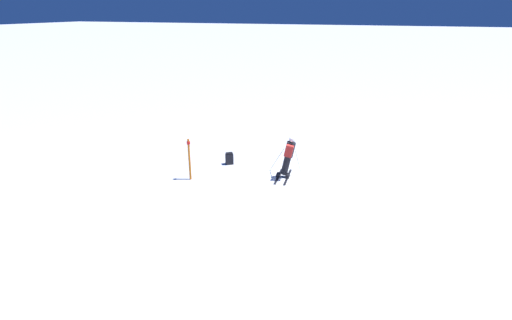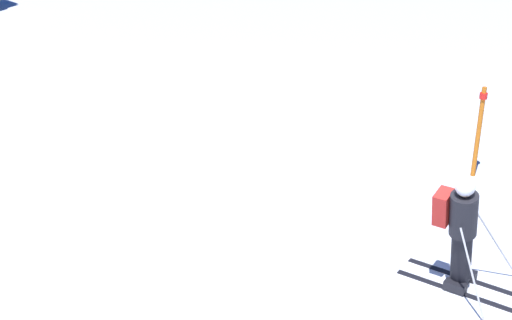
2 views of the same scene
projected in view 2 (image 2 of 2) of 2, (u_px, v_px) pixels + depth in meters
ground_plane at (435, 307)px, 8.87m from camera, size 300.00×300.00×0.00m
skier at (460, 228)px, 8.81m from camera, size 1.28×1.62×1.70m
trail_marker at (479, 128)px, 12.02m from camera, size 0.13×0.13×1.61m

